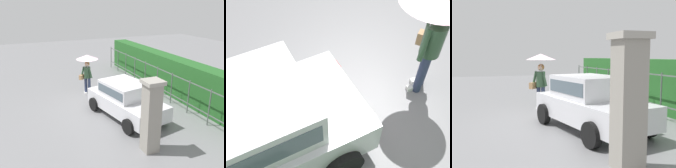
% 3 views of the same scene
% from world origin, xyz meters
% --- Properties ---
extents(ground_plane, '(40.00, 40.00, 0.00)m').
position_xyz_m(ground_plane, '(0.00, 0.00, 0.00)').
color(ground_plane, slate).
extents(car, '(3.95, 2.42, 1.48)m').
position_xyz_m(car, '(1.43, 0.40, 0.80)').
color(car, silver).
rests_on(car, ground).
extents(pedestrian, '(1.11, 1.11, 2.10)m').
position_xyz_m(pedestrian, '(-1.68, -0.26, 1.63)').
color(pedestrian, '#2D3856').
rests_on(pedestrian, ground).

